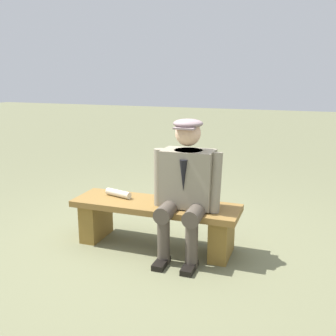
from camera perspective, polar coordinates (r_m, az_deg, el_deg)
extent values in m
plane|color=#686A4A|center=(3.90, -1.82, -11.25)|extent=(30.00, 30.00, 0.00)
cube|color=brown|center=(3.75, -1.86, -5.48)|extent=(1.60, 0.47, 0.06)
cube|color=brown|center=(3.66, 7.81, -9.84)|extent=(0.17, 0.40, 0.39)
cube|color=brown|center=(4.09, -10.40, -7.33)|extent=(0.17, 0.40, 0.39)
cube|color=gray|center=(3.56, 2.93, -1.48)|extent=(0.46, 0.28, 0.52)
cylinder|color=#1E2338|center=(3.51, 2.98, 2.15)|extent=(0.26, 0.26, 0.06)
cone|color=black|center=(3.41, 2.25, -1.15)|extent=(0.07, 0.07, 0.29)
sphere|color=#DBAD8C|center=(3.45, 2.92, 5.08)|extent=(0.23, 0.23, 0.23)
ellipsoid|color=gray|center=(3.44, 2.94, 6.48)|extent=(0.26, 0.26, 0.08)
cube|color=gray|center=(3.35, 2.43, 5.80)|extent=(0.18, 0.10, 0.02)
cylinder|color=#4C4238|center=(3.47, 4.20, -6.43)|extent=(0.15, 0.43, 0.15)
cylinder|color=#4C4238|center=(3.42, 3.45, -10.84)|extent=(0.11, 0.11, 0.46)
cube|color=black|center=(3.46, 3.11, -14.30)|extent=(0.10, 0.24, 0.05)
cylinder|color=gray|center=(3.46, 6.91, -2.12)|extent=(0.11, 0.17, 0.54)
cylinder|color=#4C4238|center=(3.54, 0.18, -5.97)|extent=(0.15, 0.43, 0.15)
cylinder|color=#4C4238|center=(3.49, -0.65, -10.28)|extent=(0.11, 0.11, 0.46)
cube|color=black|center=(3.53, -0.99, -13.66)|extent=(0.10, 0.24, 0.05)
cylinder|color=gray|center=(3.61, -1.25, -1.37)|extent=(0.11, 0.11, 0.53)
cylinder|color=beige|center=(3.93, -7.24, -3.68)|extent=(0.29, 0.14, 0.07)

